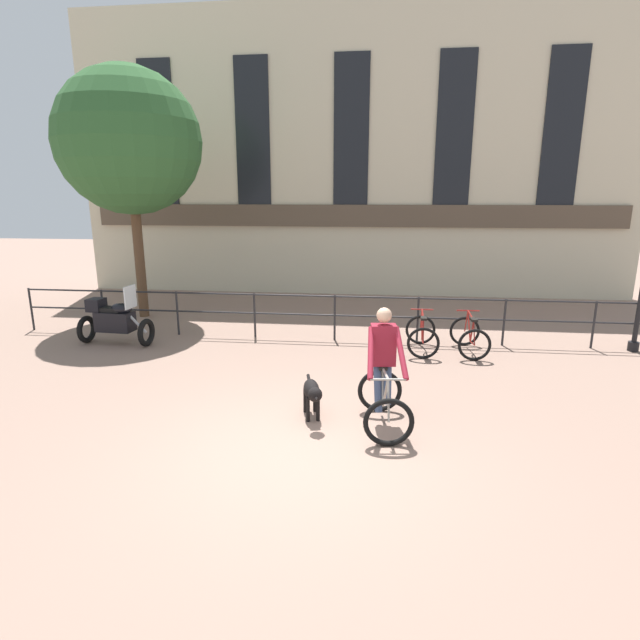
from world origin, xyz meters
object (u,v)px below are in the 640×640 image
(dog, at_px, (312,392))
(parked_motorcycle, at_px, (114,320))
(parked_bicycle_near_lamp, at_px, (422,335))
(cyclist_with_bike, at_px, (384,374))
(parked_bicycle_mid_left, at_px, (470,337))

(dog, distance_m, parked_motorcycle, 5.88)
(parked_motorcycle, bearing_deg, parked_bicycle_near_lamp, -83.53)
(parked_motorcycle, bearing_deg, dog, -120.01)
(cyclist_with_bike, height_order, parked_bicycle_mid_left, cyclist_with_bike)
(parked_motorcycle, bearing_deg, parked_bicycle_mid_left, -83.84)
(parked_motorcycle, relative_size, parked_bicycle_mid_left, 1.44)
(parked_motorcycle, xyz_separation_m, parked_bicycle_mid_left, (7.73, 0.28, -0.20))
(parked_bicycle_mid_left, bearing_deg, cyclist_with_bike, 61.63)
(dog, xyz_separation_m, parked_motorcycle, (-4.87, 3.30, 0.14))
(cyclist_with_bike, distance_m, parked_bicycle_near_lamp, 3.72)
(parked_bicycle_near_lamp, distance_m, parked_bicycle_mid_left, 0.99)
(dog, distance_m, parked_bicycle_mid_left, 4.58)
(parked_bicycle_near_lamp, bearing_deg, parked_bicycle_mid_left, -178.73)
(parked_motorcycle, height_order, parked_bicycle_mid_left, parked_motorcycle)
(cyclist_with_bike, height_order, parked_bicycle_near_lamp, cyclist_with_bike)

